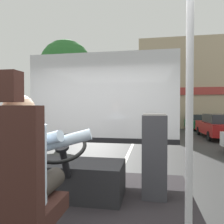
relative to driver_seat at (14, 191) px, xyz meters
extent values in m
cube|color=#343434|center=(0.06, 9.38, -1.27)|extent=(18.00, 44.00, 0.05)
cube|color=silver|center=(0.06, 9.38, -1.24)|extent=(0.12, 39.60, 0.00)
cube|color=#381E19|center=(0.00, 0.09, -0.18)|extent=(0.48, 0.48, 0.12)
cube|color=#381E19|center=(0.00, -0.10, 0.21)|extent=(0.48, 0.10, 0.66)
cube|color=#381E19|center=(0.00, -0.10, 0.65)|extent=(0.22, 0.10, 0.18)
cylinder|color=#332D28|center=(0.09, 0.21, -0.04)|extent=(0.16, 0.43, 0.16)
cylinder|color=#332D28|center=(-0.09, 0.21, -0.04)|extent=(0.16, 0.43, 0.16)
cylinder|color=silver|center=(0.00, 0.06, 0.15)|extent=(0.35, 0.35, 0.53)
cube|color=navy|center=(0.00, 0.24, 0.21)|extent=(0.06, 0.01, 0.33)
sphere|color=beige|center=(0.00, 0.06, 0.51)|extent=(0.21, 0.21, 0.21)
cylinder|color=silver|center=(0.10, 0.35, 0.24)|extent=(0.62, 0.23, 0.24)
cylinder|color=silver|center=(-0.10, 0.35, 0.24)|extent=(0.62, 0.23, 0.24)
cube|color=black|center=(0.00, 1.19, -0.32)|extent=(1.10, 0.56, 0.40)
cylinder|color=black|center=(0.00, 0.83, -0.03)|extent=(0.07, 0.22, 0.36)
torus|color=black|center=(0.00, 0.76, 0.13)|extent=(0.49, 0.46, 0.24)
cylinder|color=black|center=(0.00, 0.76, 0.13)|extent=(0.14, 0.14, 0.08)
cylinder|color=#B7B7BC|center=(1.08, 0.12, 0.49)|extent=(0.04, 0.04, 2.02)
cube|color=#333338|center=(0.90, 1.29, -0.04)|extent=(0.28, 0.24, 0.96)
cube|color=#9E9993|center=(0.90, 1.29, 0.45)|extent=(0.25, 0.22, 0.02)
cube|color=silver|center=(0.06, 2.20, 0.73)|extent=(2.50, 0.01, 1.40)
cube|color=black|center=(0.06, 2.20, -0.01)|extent=(2.50, 0.08, 0.08)
cylinder|color=#4C3828|center=(-3.66, 9.89, 0.31)|extent=(0.25, 0.25, 3.09)
sphere|color=#2A6A2D|center=(-3.66, 9.89, 2.77)|extent=(2.82, 2.82, 2.82)
cube|color=tan|center=(6.31, 19.18, 2.55)|extent=(12.81, 4.20, 7.58)
cube|color=#9E332D|center=(6.31, 17.02, 1.84)|extent=(12.30, 0.12, 0.60)
cube|color=maroon|center=(4.74, 11.85, -0.66)|extent=(1.75, 3.99, 0.64)
cube|color=#282D33|center=(4.74, 11.61, -0.10)|extent=(1.44, 2.20, 0.49)
cylinder|color=black|center=(3.91, 13.09, -0.98)|extent=(0.14, 0.52, 0.52)
cylinder|color=black|center=(3.91, 10.62, -0.98)|extent=(0.14, 0.52, 0.52)
cube|color=#195633|center=(4.50, 16.97, -0.74)|extent=(1.71, 4.18, 0.55)
cube|color=#282D33|center=(4.50, 16.72, -0.25)|extent=(1.40, 2.30, 0.42)
cylinder|color=black|center=(5.31, 18.27, -1.02)|extent=(0.14, 0.45, 0.45)
cylinder|color=black|center=(3.69, 18.27, -1.02)|extent=(0.14, 0.45, 0.45)
cylinder|color=black|center=(5.31, 15.68, -1.02)|extent=(0.14, 0.45, 0.45)
cylinder|color=black|center=(3.69, 15.68, -1.02)|extent=(0.14, 0.45, 0.45)
cube|color=black|center=(4.40, 22.88, -0.69)|extent=(1.75, 4.27, 0.61)
cube|color=#282D33|center=(4.40, 22.63, -0.15)|extent=(1.44, 2.35, 0.47)
cylinder|color=black|center=(5.24, 24.20, -0.99)|extent=(0.14, 0.50, 0.50)
cylinder|color=black|center=(3.57, 24.20, -0.99)|extent=(0.14, 0.50, 0.50)
cylinder|color=black|center=(5.24, 21.56, -0.99)|extent=(0.14, 0.50, 0.50)
cylinder|color=black|center=(3.57, 21.56, -0.99)|extent=(0.14, 0.50, 0.50)
camera|label=1|loc=(0.85, -1.22, 0.53)|focal=34.28mm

